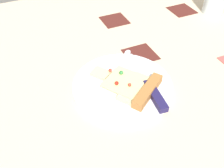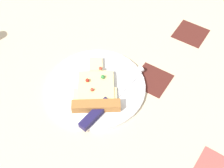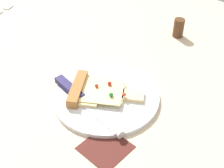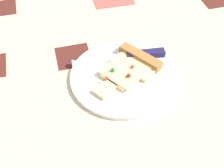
% 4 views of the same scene
% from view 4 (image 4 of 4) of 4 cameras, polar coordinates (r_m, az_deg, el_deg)
% --- Properties ---
extents(ground_plane, '(1.34, 1.34, 0.03)m').
position_cam_4_polar(ground_plane, '(0.71, 5.64, -0.79)').
color(ground_plane, '#C6B293').
rests_on(ground_plane, ground).
extents(plate, '(0.26, 0.26, 0.01)m').
position_cam_4_polar(plate, '(0.71, 2.12, 1.47)').
color(plate, silver).
rests_on(plate, ground_plane).
extents(pizza_slice, '(0.19, 0.16, 0.02)m').
position_cam_4_polar(pizza_slice, '(0.71, 3.49, 3.36)').
color(pizza_slice, beige).
rests_on(pizza_slice, plate).
extents(knife, '(0.24, 0.05, 0.02)m').
position_cam_4_polar(knife, '(0.74, 3.23, 5.50)').
color(knife, silver).
rests_on(knife, plate).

